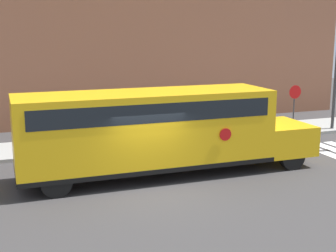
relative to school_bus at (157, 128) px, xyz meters
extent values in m
plane|color=#3A3838|center=(-0.68, -1.47, -1.76)|extent=(60.00, 60.00, 0.00)
cube|color=#9E9E99|center=(-0.68, 5.03, -1.69)|extent=(44.00, 3.00, 0.15)
cube|color=#935B42|center=(-0.68, 11.53, 3.64)|extent=(32.00, 4.00, 10.80)
cube|color=white|center=(7.86, 0.53, -1.76)|extent=(0.50, 3.20, 0.01)
cube|color=yellow|center=(-0.39, 0.00, 0.00)|extent=(9.06, 2.50, 2.63)
cube|color=yellow|center=(5.14, 0.00, -0.75)|extent=(2.02, 2.50, 1.14)
cube|color=black|center=(-0.39, 0.00, -1.23)|extent=(9.06, 2.54, 0.16)
cube|color=black|center=(-0.39, 0.00, 0.76)|extent=(8.33, 2.53, 0.64)
cylinder|color=red|center=(2.10, -1.29, -0.13)|extent=(0.44, 0.02, 0.44)
cylinder|color=black|center=(5.04, 1.08, -1.26)|extent=(1.00, 0.30, 1.00)
cylinder|color=black|center=(5.04, -1.08, -1.26)|extent=(1.00, 0.30, 1.00)
cylinder|color=black|center=(-3.72, 1.08, -1.26)|extent=(1.00, 0.30, 1.00)
cylinder|color=black|center=(-3.72, -1.08, -1.26)|extent=(1.00, 0.30, 1.00)
cylinder|color=#38383A|center=(8.94, 4.50, -0.69)|extent=(0.07, 0.07, 2.14)
cylinder|color=red|center=(8.94, 4.46, 0.34)|extent=(0.69, 0.03, 0.69)
cylinder|color=#38383A|center=(11.04, 4.03, 1.06)|extent=(0.16, 0.16, 5.64)
camera|label=1|loc=(-5.21, -15.53, 3.46)|focal=50.00mm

